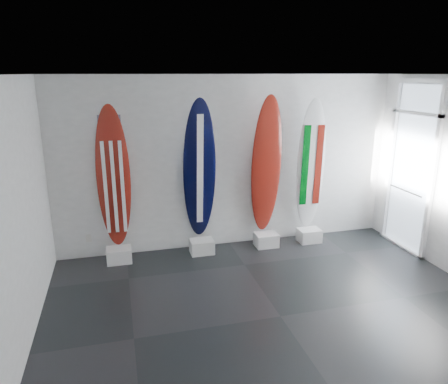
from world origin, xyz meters
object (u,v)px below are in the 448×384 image
object	(u,v)px
surfboard_usa	(113,178)
surfboard_swiss	(266,166)
surfboard_navy	(200,171)
surfboard_italy	(311,165)

from	to	relation	value
surfboard_usa	surfboard_swiss	xyz separation A→B (m)	(2.58, 0.00, 0.06)
surfboard_usa	surfboard_swiss	size ratio (longest dim) A/B	0.95
surfboard_navy	surfboard_swiss	distance (m)	1.18
surfboard_swiss	surfboard_italy	bearing A→B (deg)	-2.80
surfboard_italy	surfboard_usa	bearing A→B (deg)	-178.92
surfboard_navy	surfboard_swiss	bearing A→B (deg)	2.82
surfboard_usa	surfboard_navy	xyz separation A→B (m)	(1.39, 0.00, 0.04)
surfboard_swiss	surfboard_italy	distance (m)	0.84
surfboard_usa	surfboard_swiss	distance (m)	2.58
surfboard_usa	surfboard_navy	world-z (taller)	surfboard_navy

